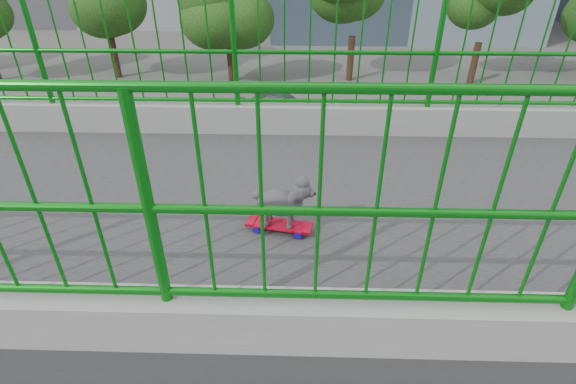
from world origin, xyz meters
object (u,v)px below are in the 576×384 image
(car_2, at_px, (423,166))
(car_4, at_px, (281,107))
(poodle, at_px, (282,201))
(car_6, at_px, (373,209))
(car_3, at_px, (383,132))
(car_0, at_px, (429,275))
(skateboard, at_px, (279,225))

(car_2, distance_m, car_4, 8.76)
(poodle, relative_size, car_6, 0.08)
(car_3, bearing_deg, car_2, -161.13)
(car_3, relative_size, car_6, 0.98)
(poodle, xyz_separation_m, car_2, (-12.82, 5.10, -6.51))
(car_0, bearing_deg, car_3, 178.53)
(car_3, relative_size, car_4, 1.19)
(skateboard, bearing_deg, car_2, 169.96)
(poodle, distance_m, car_3, 17.73)
(poodle, height_order, car_2, poodle)
(skateboard, bearing_deg, car_0, 161.22)
(poodle, distance_m, car_4, 20.30)
(skateboard, distance_m, car_6, 11.79)
(poodle, relative_size, car_2, 0.08)
(car_2, relative_size, car_4, 1.18)
(car_0, height_order, car_2, car_2)
(car_4, bearing_deg, skateboard, -177.42)
(car_2, bearing_deg, skateboard, 158.21)
(skateboard, xyz_separation_m, poodle, (0.00, 0.02, 0.22))
(poodle, relative_size, car_0, 0.10)
(car_2, height_order, car_3, car_3)
(car_0, height_order, car_6, car_6)
(skateboard, distance_m, poodle, 0.22)
(car_0, xyz_separation_m, car_6, (-3.20, -1.10, 0.04))
(poodle, xyz_separation_m, car_6, (-9.62, 2.66, -6.49))
(poodle, bearing_deg, car_3, 177.71)
(skateboard, height_order, car_0, skateboard)
(car_6, bearing_deg, skateboard, -15.59)
(car_0, height_order, car_3, car_3)
(car_0, distance_m, car_4, 13.62)
(car_3, height_order, car_4, car_3)
(skateboard, relative_size, car_4, 0.11)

